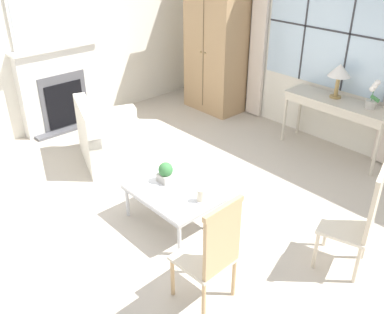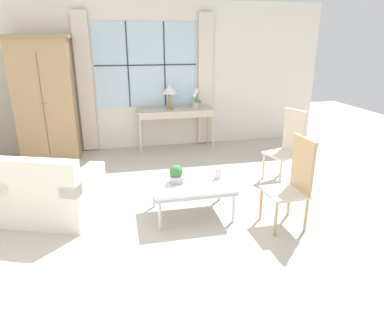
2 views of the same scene
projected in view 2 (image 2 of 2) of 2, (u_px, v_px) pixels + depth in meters
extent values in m
plane|color=#BCB2A3|center=(174.00, 214.00, 4.34)|extent=(14.00, 14.00, 0.00)
cube|color=silver|center=(147.00, 77.00, 6.68)|extent=(7.20, 0.06, 2.80)
cube|color=silver|center=(146.00, 65.00, 6.57)|extent=(1.95, 0.01, 1.59)
cube|color=#2D2D33|center=(128.00, 65.00, 6.50)|extent=(0.02, 0.02, 1.59)
cube|color=#2D2D33|center=(165.00, 65.00, 6.64)|extent=(0.02, 0.02, 1.59)
cube|color=#2D2D33|center=(146.00, 65.00, 6.57)|extent=(1.95, 0.02, 0.02)
cube|color=beige|center=(85.00, 84.00, 6.40)|extent=(0.29, 0.06, 2.57)
cube|color=beige|center=(205.00, 81.00, 6.87)|extent=(0.29, 0.06, 2.57)
cube|color=tan|center=(46.00, 101.00, 6.08)|extent=(0.98, 0.57, 2.12)
cube|color=#977752|center=(37.00, 36.00, 5.72)|extent=(1.06, 0.63, 0.06)
cube|color=brown|center=(43.00, 106.00, 5.83)|extent=(0.01, 0.01, 1.78)
sphere|color=#997F4C|center=(40.00, 104.00, 5.80)|extent=(0.03, 0.03, 0.03)
sphere|color=#997F4C|center=(46.00, 104.00, 5.82)|extent=(0.03, 0.03, 0.03)
cube|color=beige|center=(176.00, 110.00, 6.69)|extent=(1.52, 0.46, 0.03)
cube|color=beige|center=(176.00, 113.00, 6.71)|extent=(1.46, 0.44, 0.10)
cylinder|color=beige|center=(141.00, 135.00, 6.50)|extent=(0.04, 0.04, 0.77)
cylinder|color=beige|center=(213.00, 130.00, 6.79)|extent=(0.04, 0.04, 0.77)
cylinder|color=beige|center=(139.00, 130.00, 6.85)|extent=(0.04, 0.04, 0.77)
cylinder|color=beige|center=(208.00, 126.00, 7.14)|extent=(0.04, 0.04, 0.77)
cylinder|color=#9E7F47|center=(170.00, 108.00, 6.72)|extent=(0.16, 0.16, 0.02)
cylinder|color=#9E7F47|center=(170.00, 101.00, 6.67)|extent=(0.06, 0.06, 0.28)
cone|color=white|center=(170.00, 89.00, 6.60)|extent=(0.31, 0.31, 0.17)
cylinder|color=#BCB7AD|center=(196.00, 105.00, 6.80)|extent=(0.14, 0.14, 0.10)
cylinder|color=#38753D|center=(196.00, 96.00, 6.74)|extent=(0.01, 0.01, 0.27)
cube|color=#38753D|center=(198.00, 101.00, 6.78)|extent=(0.13, 0.02, 0.08)
sphere|color=white|center=(195.00, 95.00, 6.74)|extent=(0.08, 0.08, 0.08)
sphere|color=white|center=(196.00, 93.00, 6.73)|extent=(0.08, 0.08, 0.08)
sphere|color=white|center=(197.00, 90.00, 6.71)|extent=(0.08, 0.08, 0.08)
cube|color=silver|center=(56.00, 199.00, 4.25)|extent=(1.22, 1.13, 0.45)
cube|color=silver|center=(35.00, 177.00, 3.79)|extent=(0.99, 0.49, 0.41)
cube|color=silver|center=(25.00, 192.00, 4.28)|extent=(0.48, 0.86, 0.59)
cube|color=silver|center=(86.00, 195.00, 4.18)|extent=(0.48, 0.86, 0.59)
cube|color=beige|center=(282.00, 154.00, 5.24)|extent=(0.55, 0.55, 0.03)
cube|color=beige|center=(294.00, 132.00, 5.22)|extent=(0.15, 0.40, 0.62)
cube|color=beige|center=(296.00, 111.00, 5.12)|extent=(0.16, 0.42, 0.05)
cylinder|color=beige|center=(280.00, 174.00, 5.07)|extent=(0.04, 0.04, 0.42)
cylinder|color=beige|center=(263.00, 166.00, 5.38)|extent=(0.04, 0.04, 0.42)
cylinder|color=beige|center=(299.00, 170.00, 5.24)|extent=(0.04, 0.04, 0.42)
cylinder|color=beige|center=(281.00, 162.00, 5.56)|extent=(0.04, 0.04, 0.42)
cube|color=beige|center=(284.00, 192.00, 3.95)|extent=(0.46, 0.46, 0.03)
cube|color=tan|center=(303.00, 166.00, 3.90)|extent=(0.05, 0.41, 0.58)
cube|color=tan|center=(306.00, 140.00, 3.80)|extent=(0.06, 0.43, 0.05)
cylinder|color=tan|center=(276.00, 219.00, 3.81)|extent=(0.04, 0.04, 0.41)
cylinder|color=tan|center=(261.00, 204.00, 4.15)|extent=(0.04, 0.04, 0.41)
cylinder|color=tan|center=(306.00, 215.00, 3.90)|extent=(0.04, 0.04, 0.41)
cylinder|color=tan|center=(289.00, 201.00, 4.25)|extent=(0.04, 0.04, 0.41)
cube|color=silver|center=(192.00, 184.00, 4.21)|extent=(0.99, 0.70, 0.03)
cube|color=#B1B3B8|center=(192.00, 187.00, 4.22)|extent=(0.97, 0.68, 0.04)
cylinder|color=silver|center=(160.00, 215.00, 3.92)|extent=(0.04, 0.04, 0.40)
cylinder|color=silver|center=(234.00, 207.00, 4.10)|extent=(0.04, 0.04, 0.40)
cylinder|color=silver|center=(154.00, 193.00, 4.47)|extent=(0.04, 0.04, 0.40)
cylinder|color=silver|center=(219.00, 187.00, 4.65)|extent=(0.04, 0.04, 0.40)
cube|color=#BCB7AD|center=(176.00, 179.00, 4.21)|extent=(0.15, 0.15, 0.10)
sphere|color=#38753D|center=(176.00, 171.00, 4.18)|extent=(0.16, 0.16, 0.16)
cylinder|color=silver|center=(218.00, 178.00, 4.35)|extent=(0.11, 0.11, 0.01)
cylinder|color=beige|center=(218.00, 173.00, 4.33)|extent=(0.08, 0.08, 0.13)
cylinder|color=black|center=(218.00, 168.00, 4.30)|extent=(0.00, 0.00, 0.01)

